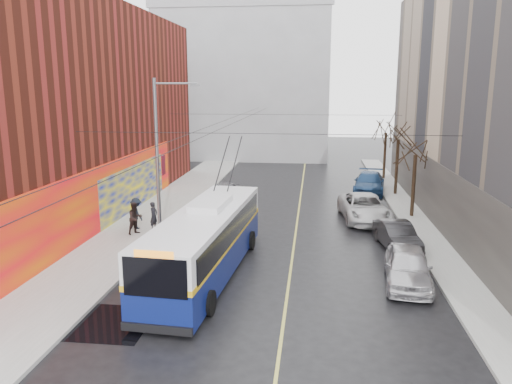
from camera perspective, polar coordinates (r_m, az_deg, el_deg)
ground at (r=19.18m, az=-1.47°, el=-14.48°), size 140.00×140.00×0.00m
sidewalk_left at (r=31.97m, az=-12.72°, el=-3.68°), size 4.00×60.00×0.15m
sidewalk_right at (r=30.90m, az=18.66°, el=-4.57°), size 2.00×60.00×0.15m
lane_line at (r=32.16m, az=4.72°, el=-3.46°), size 0.12×50.00×0.01m
building_left at (r=36.10m, az=-24.36°, el=8.47°), size 12.11×36.00×14.00m
building_far at (r=62.56m, az=-1.13°, el=12.42°), size 20.50×12.10×18.00m
streetlight_pole at (r=28.57m, az=-10.95°, el=4.33°), size 2.65×0.60×9.00m
catenary_wires at (r=32.24m, az=-2.30°, el=7.89°), size 18.00×60.00×0.22m
tree_near at (r=33.82m, az=17.85°, el=5.35°), size 3.20×3.20×6.40m
tree_mid at (r=40.66m, az=16.02°, el=6.88°), size 3.20×3.20×6.68m
tree_far at (r=47.57m, az=14.68°, el=7.50°), size 3.20×3.20×6.57m
puddle at (r=19.69m, az=-15.91°, el=-14.22°), size 2.65×3.04×0.01m
pigeons_flying at (r=27.52m, az=-1.71°, el=9.08°), size 4.44×0.62×0.49m
trolleybus at (r=22.97m, az=-5.77°, el=-5.62°), size 3.54×12.45×5.83m
parked_car_a at (r=23.02m, az=16.95°, el=-8.18°), size 2.42×4.97×1.63m
parked_car_b at (r=27.85m, az=15.81°, el=-4.81°), size 2.21×4.53×1.43m
parked_car_c at (r=33.11m, az=12.27°, el=-1.75°), size 3.36×6.28×1.68m
parked_car_d at (r=41.64m, az=12.81°, el=1.02°), size 3.14×6.04×1.67m
following_car at (r=37.33m, az=-3.82°, el=-0.10°), size 2.47×4.63×1.50m
pedestrian_a at (r=30.24m, az=-11.60°, el=-2.71°), size 0.54×0.70×1.70m
pedestrian_b at (r=29.64m, az=-13.64°, el=-2.93°), size 1.12×1.16×1.88m
pedestrian_c at (r=30.78m, az=-13.52°, el=-2.38°), size 1.36×1.34×1.87m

